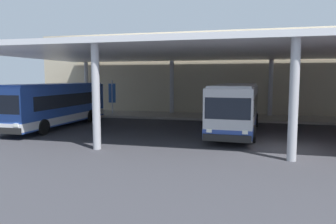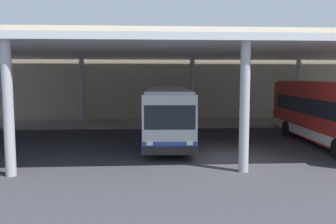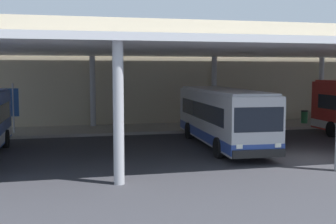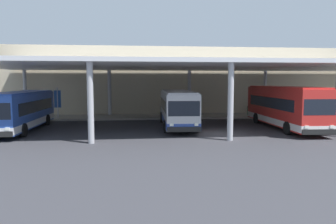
% 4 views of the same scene
% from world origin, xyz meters
% --- Properties ---
extents(ground_plane, '(200.00, 200.00, 0.00)m').
position_xyz_m(ground_plane, '(0.00, 0.00, 0.00)').
color(ground_plane, '#333338').
extents(platform_kerb, '(42.00, 4.50, 0.18)m').
position_xyz_m(platform_kerb, '(0.00, 11.75, 0.09)').
color(platform_kerb, gray).
rests_on(platform_kerb, ground).
extents(station_building_facade, '(48.00, 1.60, 8.12)m').
position_xyz_m(station_building_facade, '(0.00, 15.00, 4.06)').
color(station_building_facade, '#C1B293').
rests_on(station_building_facade, ground).
extents(canopy_shelter, '(40.00, 17.00, 5.55)m').
position_xyz_m(canopy_shelter, '(0.00, 5.50, 5.29)').
color(canopy_shelter, silver).
rests_on(canopy_shelter, ground).
extents(bus_second_bay, '(3.03, 10.63, 3.17)m').
position_xyz_m(bus_second_bay, '(-2.68, 4.38, 1.66)').
color(bus_second_bay, '#B7B7BC').
rests_on(bus_second_bay, ground).
extents(bus_middle_bay, '(2.96, 11.40, 3.57)m').
position_xyz_m(bus_middle_bay, '(6.31, 2.67, 1.84)').
color(bus_middle_bay, red).
rests_on(bus_middle_bay, ground).
extents(bench_waiting, '(1.80, 0.45, 0.92)m').
position_xyz_m(bench_waiting, '(8.64, 11.82, 0.66)').
color(bench_waiting, '#4C515B').
rests_on(bench_waiting, platform_kerb).
extents(trash_bin, '(0.52, 0.52, 0.98)m').
position_xyz_m(trash_bin, '(6.61, 11.47, 0.68)').
color(trash_bin, '#236638').
rests_on(trash_bin, platform_kerb).
extents(banner_sign, '(0.70, 0.12, 3.20)m').
position_xyz_m(banner_sign, '(-14.45, 10.94, 1.98)').
color(banner_sign, '#B2B2B7').
rests_on(banner_sign, platform_kerb).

